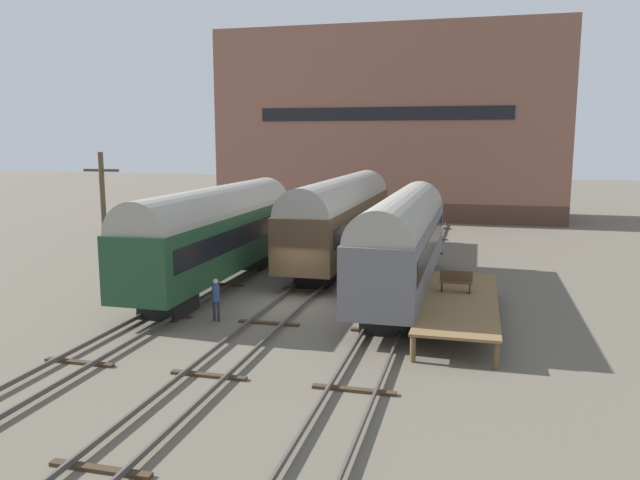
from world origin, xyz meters
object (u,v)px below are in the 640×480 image
at_px(train_car_green, 216,230).
at_px(train_car_grey, 403,237).
at_px(person_worker, 216,296).
at_px(train_car_brown, 341,214).
at_px(bench, 456,281).
at_px(utility_pole, 104,224).

bearing_deg(train_car_green, train_car_grey, 2.13).
distance_m(train_car_green, person_worker, 6.68).
height_order(train_car_brown, bench, train_car_brown).
relative_size(train_car_green, bench, 11.71).
xyz_separation_m(train_car_grey, utility_pole, (-13.60, -4.18, 0.75)).
distance_m(train_car_green, bench, 12.54).
bearing_deg(train_car_brown, bench, -54.69).
bearing_deg(person_worker, utility_pole, 162.23).
distance_m(train_car_brown, utility_pole, 14.87).
bearing_deg(bench, person_worker, -159.91).
bearing_deg(train_car_grey, bench, -45.68).
distance_m(train_car_grey, utility_pole, 14.25).
bearing_deg(train_car_green, person_worker, -67.01).
bearing_deg(bench, utility_pole, -174.84).
height_order(train_car_green, bench, train_car_green).
xyz_separation_m(train_car_grey, person_worker, (-7.08, -6.27, -1.81)).
relative_size(train_car_brown, train_car_grey, 1.14).
bearing_deg(bench, train_car_green, 169.12).
bearing_deg(bench, train_car_grey, 134.32).
bearing_deg(train_car_brown, train_car_grey, -58.40).
relative_size(train_car_grey, utility_pole, 2.37).
bearing_deg(train_car_grey, train_car_brown, 121.60).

